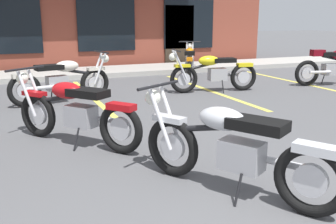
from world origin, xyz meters
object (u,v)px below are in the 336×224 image
motorcycle_foreground_classic (232,147)px  motorcycle_blue_standard (190,61)px  motorcycle_black_cruiser (62,79)px  motorcycle_silver_naked (75,110)px  motorcycle_red_sportbike (213,72)px

motorcycle_foreground_classic → motorcycle_blue_standard: (2.90, 6.87, 0.00)m
motorcycle_black_cruiser → motorcycle_blue_standard: 4.31m
motorcycle_foreground_classic → motorcycle_black_cruiser: size_ratio=0.91×
motorcycle_foreground_classic → motorcycle_blue_standard: size_ratio=0.97×
motorcycle_black_cruiser → motorcycle_silver_naked: same height
motorcycle_silver_naked → motorcycle_black_cruiser: bearing=85.6°
motorcycle_foreground_classic → motorcycle_black_cruiser: same height
motorcycle_foreground_classic → motorcycle_black_cruiser: 4.93m
motorcycle_red_sportbike → motorcycle_black_cruiser: bearing=177.0°
motorcycle_red_sportbike → motorcycle_silver_naked: 4.40m
motorcycle_black_cruiser → motorcycle_silver_naked: size_ratio=1.17×
motorcycle_black_cruiser → motorcycle_silver_naked: (-0.21, -2.78, 0.00)m
motorcycle_foreground_classic → motorcycle_silver_naked: bearing=118.5°
motorcycle_foreground_classic → motorcycle_black_cruiser: (-0.91, 4.85, 0.00)m
motorcycle_silver_naked → motorcycle_blue_standard: size_ratio=0.91×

